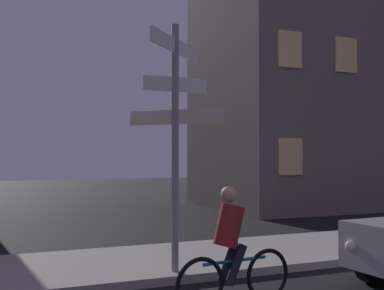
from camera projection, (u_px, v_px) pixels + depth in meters
The scene contains 3 objects.
sidewalk_kerb at pixel (122, 265), 8.49m from camera, with size 40.00×2.74×0.14m, color #9E9991.
signpost at pixel (175, 123), 7.83m from camera, with size 1.26×1.26×4.05m.
cyclist at pixel (232, 251), 6.36m from camera, with size 1.81×0.38×1.61m.
Camera 1 is at (-2.11, -1.91, 2.01)m, focal length 44.63 mm.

